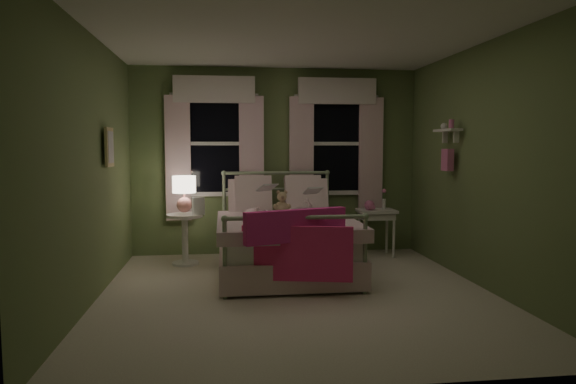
{
  "coord_description": "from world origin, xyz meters",
  "views": [
    {
      "loc": [
        -0.74,
        -5.1,
        1.5
      ],
      "look_at": [
        -0.02,
        0.56,
        1.0
      ],
      "focal_mm": 32.0,
      "sensor_mm": 36.0,
      "label": 1
    }
  ],
  "objects": [
    {
      "name": "book_left",
      "position": [
        -0.3,
        1.08,
        0.96
      ],
      "size": [
        0.23,
        0.17,
        0.26
      ],
      "primitive_type": "imported",
      "rotation": [
        1.22,
        0.0,
        0.33
      ],
      "color": "beige",
      "rests_on": "child_left"
    },
    {
      "name": "framed_picture",
      "position": [
        -1.95,
        0.6,
        1.5
      ],
      "size": [
        0.03,
        0.32,
        0.42
      ],
      "color": "beige",
      "rests_on": "room_shell"
    },
    {
      "name": "window_right",
      "position": [
        0.85,
        2.03,
        1.62
      ],
      "size": [
        1.34,
        0.13,
        1.96
      ],
      "color": "black",
      "rests_on": "room_shell"
    },
    {
      "name": "pink_throw",
      "position": [
        -0.02,
        -0.11,
        0.61
      ],
      "size": [
        1.08,
        0.46,
        0.71
      ],
      "color": "#EA2D8F",
      "rests_on": "bed"
    },
    {
      "name": "table_lamp",
      "position": [
        -1.24,
        1.49,
        0.95
      ],
      "size": [
        0.29,
        0.29,
        0.47
      ],
      "color": "pink",
      "rests_on": "nightstand_left"
    },
    {
      "name": "teddy_bear",
      "position": [
        -0.02,
        1.18,
        0.79
      ],
      "size": [
        0.23,
        0.18,
        0.3
      ],
      "color": "tan",
      "rests_on": "bed"
    },
    {
      "name": "bed",
      "position": [
        -0.02,
        0.91,
        0.38
      ],
      "size": [
        1.58,
        2.04,
        1.18
      ],
      "color": "white",
      "rests_on": "ground"
    },
    {
      "name": "child_left",
      "position": [
        -0.3,
        1.33,
        0.97
      ],
      "size": [
        0.34,
        0.29,
        0.81
      ],
      "primitive_type": "imported",
      "rotation": [
        0.0,
        0.0,
        3.51
      ],
      "color": "#F7D1DD",
      "rests_on": "bed"
    },
    {
      "name": "room_shell",
      "position": [
        0.0,
        0.0,
        1.3
      ],
      "size": [
        4.2,
        4.2,
        4.2
      ],
      "color": "white",
      "rests_on": "ground"
    },
    {
      "name": "book_right",
      "position": [
        0.26,
        1.08,
        0.92
      ],
      "size": [
        0.21,
        0.13,
        0.26
      ],
      "primitive_type": "imported",
      "rotation": [
        1.22,
        0.0,
        0.1
      ],
      "color": "beige",
      "rests_on": "child_right"
    },
    {
      "name": "pink_toy",
      "position": [
        1.23,
        1.64,
        0.71
      ],
      "size": [
        0.14,
        0.19,
        0.14
      ],
      "color": "pink",
      "rests_on": "nightstand_right"
    },
    {
      "name": "window_left",
      "position": [
        -0.85,
        2.03,
        1.62
      ],
      "size": [
        1.34,
        0.13,
        1.96
      ],
      "color": "black",
      "rests_on": "room_shell"
    },
    {
      "name": "bud_vase",
      "position": [
        1.45,
        1.7,
        0.79
      ],
      "size": [
        0.06,
        0.06,
        0.28
      ],
      "color": "white",
      "rests_on": "nightstand_right"
    },
    {
      "name": "wall_shelf",
      "position": [
        1.9,
        0.7,
        1.52
      ],
      "size": [
        0.15,
        0.5,
        0.6
      ],
      "color": "white",
      "rests_on": "room_shell"
    },
    {
      "name": "book_nightstand",
      "position": [
        -1.14,
        1.41,
        0.66
      ],
      "size": [
        0.21,
        0.26,
        0.02
      ],
      "primitive_type": "imported",
      "rotation": [
        0.0,
        0.0,
        -0.23
      ],
      "color": "beige",
      "rests_on": "nightstand_left"
    },
    {
      "name": "nightstand_left",
      "position": [
        -1.24,
        1.49,
        0.42
      ],
      "size": [
        0.46,
        0.46,
        0.65
      ],
      "color": "white",
      "rests_on": "ground"
    },
    {
      "name": "nightstand_right",
      "position": [
        1.33,
        1.65,
        0.55
      ],
      "size": [
        0.5,
        0.4,
        0.64
      ],
      "color": "white",
      "rests_on": "ground"
    },
    {
      "name": "child_right",
      "position": [
        0.26,
        1.33,
        0.94
      ],
      "size": [
        0.43,
        0.38,
        0.74
      ],
      "primitive_type": "imported",
      "rotation": [
        0.0,
        0.0,
        2.83
      ],
      "color": "#F7D1DD",
      "rests_on": "bed"
    }
  ]
}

